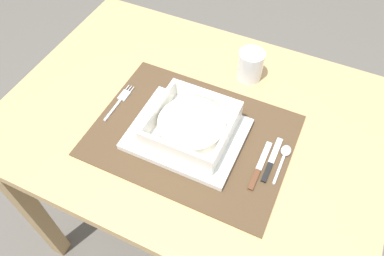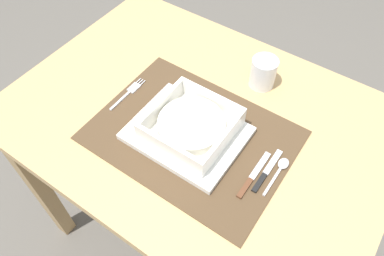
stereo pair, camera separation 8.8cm
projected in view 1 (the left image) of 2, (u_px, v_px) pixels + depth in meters
name	position (u px, v px, depth m)	size (l,w,h in m)	color
ground_plane	(193.00, 227.00, 1.53)	(6.00, 6.00, 0.00)	#59544C
dining_table	(194.00, 140.00, 1.03)	(0.98, 0.71, 0.73)	tan
placemat	(192.00, 135.00, 0.91)	(0.48, 0.35, 0.00)	#4C3823
serving_plate	(187.00, 134.00, 0.90)	(0.27, 0.21, 0.02)	white
porridge_bowl	(191.00, 126.00, 0.88)	(0.19, 0.19, 0.06)	white
fork	(121.00, 100.00, 0.97)	(0.02, 0.13, 0.00)	silver
spoon	(285.00, 154.00, 0.87)	(0.02, 0.11, 0.01)	silver
butter_knife	(271.00, 162.00, 0.85)	(0.01, 0.13, 0.01)	black
bread_knife	(259.00, 168.00, 0.84)	(0.01, 0.14, 0.01)	#59331E
drinking_glass	(250.00, 66.00, 1.00)	(0.07, 0.07, 0.08)	white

